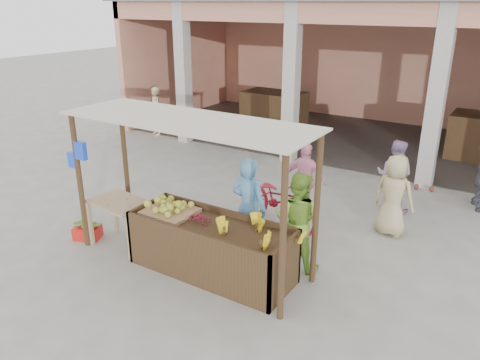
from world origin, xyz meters
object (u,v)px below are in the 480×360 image
Objects in this scene: fruit_stall at (211,249)px; side_table at (121,209)px; vendor_green at (298,218)px; red_crate at (88,232)px; vendor_blue at (249,205)px; motorcycle at (279,199)px.

side_table is (-1.81, -0.11, 0.29)m from fruit_stall.
red_crate is at bearing 13.48° from vendor_green.
side_table is 2.22m from vendor_blue.
red_crate is at bearing 20.96° from vendor_blue.
vendor_blue is 1.09× the size of vendor_green.
vendor_blue is (2.76, 1.04, 0.80)m from red_crate.
side_table is 0.56× the size of motorcycle.
fruit_stall is at bearing -17.77° from red_crate.
vendor_green is 0.85× the size of motorcycle.
red_crate is (-2.55, -0.27, -0.28)m from fruit_stall.
fruit_stall is 2.35× the size of side_table.
motorcycle is at bearing -84.43° from vendor_blue.
vendor_blue is 0.83m from vendor_green.
red_crate is 0.22× the size of motorcycle.
side_table is 0.66× the size of vendor_green.
motorcycle is (-0.12, 1.31, -0.40)m from vendor_blue.
motorcycle is (0.09, 2.08, 0.12)m from fruit_stall.
vendor_green reaches higher than red_crate.
fruit_stall is 0.95m from vendor_blue.
vendor_blue reaches higher than red_crate.
vendor_blue is at bearing 3.33° from vendor_green.
red_crate is at bearing 149.74° from motorcycle.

